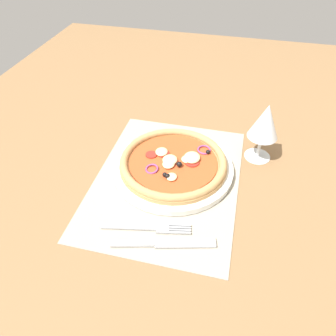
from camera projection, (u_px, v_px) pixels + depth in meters
The scene contains 7 objects.
ground_plane at pixel (167, 183), 75.40cm from camera, with size 190.00×140.00×2.40cm, color olive.
placemat at pixel (167, 179), 74.46cm from camera, with size 44.11×32.62×0.40cm, color #A39984.
plate at pixel (173, 168), 75.96cm from camera, with size 28.20×28.20×1.49cm, color silver.
pizza at pixel (173, 162), 74.73cm from camera, with size 25.14×25.14×2.62cm.
fork at pixel (151, 228), 63.58cm from camera, with size 4.88×17.96×0.44cm.
knife at pixel (164, 243), 60.90cm from camera, with size 6.55×19.79×0.62cm.
wine_glass at pixel (265, 123), 74.08cm from camera, with size 7.20×7.20×14.90cm.
Camera 1 is at (51.88, 12.66, 52.15)cm, focal length 34.32 mm.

